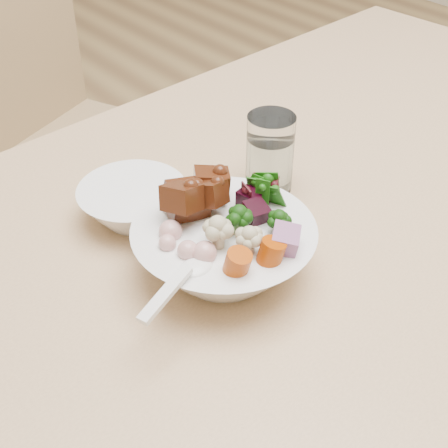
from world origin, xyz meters
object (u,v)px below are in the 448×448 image
object	(u,v)px
chair_far	(61,133)
water_glass	(270,157)
dining_table	(303,245)
food_bowl	(224,245)
side_bowl	(133,204)

from	to	relation	value
chair_far	water_glass	distance (m)	0.62
water_glass	dining_table	bearing A→B (deg)	-79.93
food_bowl	side_bowl	size ratio (longest dim) A/B	1.50
food_bowl	side_bowl	world-z (taller)	food_bowl
food_bowl	water_glass	xyz separation A→B (m)	(0.15, 0.09, 0.01)
chair_far	side_bowl	bearing A→B (deg)	-128.28
water_glass	side_bowl	size ratio (longest dim) A/B	0.79
side_bowl	water_glass	bearing A→B (deg)	-17.83
dining_table	chair_far	world-z (taller)	chair_far
chair_far	water_glass	size ratio (longest dim) A/B	8.53
dining_table	chair_far	xyz separation A→B (m)	(-0.05, 0.65, -0.08)
food_bowl	side_bowl	xyz separation A→B (m)	(-0.03, 0.15, -0.01)
dining_table	food_bowl	xyz separation A→B (m)	(-0.17, -0.03, 0.11)
dining_table	water_glass	distance (m)	0.14
water_glass	side_bowl	world-z (taller)	water_glass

